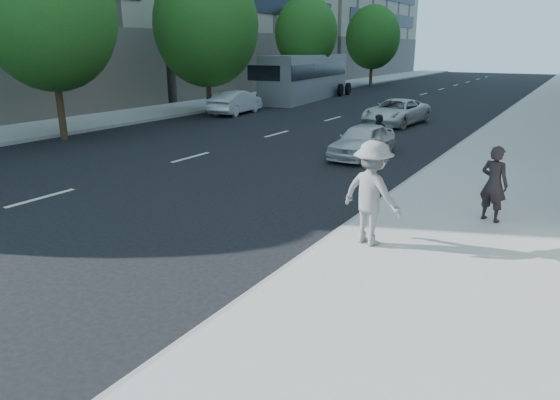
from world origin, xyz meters
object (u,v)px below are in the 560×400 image
Objects in this scene: jogger at (372,193)px; bus at (307,77)px; white_sedan_near at (362,141)px; white_sedan_mid at (236,102)px; white_sedan_far at (396,112)px; motorcycle at (379,135)px; pedestrian_woman at (494,184)px.

jogger is 0.17× the size of bus.
white_sedan_mid is (-11.25, 7.67, 0.09)m from white_sedan_near.
white_sedan_far is at bearing 102.03° from white_sedan_near.
white_sedan_near is 0.77× the size of white_sedan_far.
bus is (-0.58, 10.00, 0.94)m from white_sedan_mid.
white_sedan_far is at bearing -48.99° from bus.
white_sedan_near is 21.28m from bus.
jogger is 1.00× the size of motorcycle.
jogger reaches higher than white_sedan_far.
white_sedan_far is 2.28× the size of motorcycle.
bus is at bearing 125.14° from white_sedan_near.
bus is at bearing 143.54° from white_sedan_far.
white_sedan_far is 0.38× the size of bus.
pedestrian_woman is at bearing -50.49° from motorcycle.
bus reaches higher than white_sedan_near.
motorcycle is (0.16, 1.29, 0.02)m from white_sedan_near.
white_sedan_far is 7.31m from motorcycle.
white_sedan_far reaches higher than white_sedan_near.
motorcycle is (-3.32, 9.34, -0.53)m from jogger.
bus is at bearing 128.27° from motorcycle.
white_sedan_near is 1.30m from motorcycle.
white_sedan_mid is 0.91× the size of white_sedan_far.
white_sedan_mid reaches higher than white_sedan_near.
pedestrian_woman reaches higher than motorcycle.
bus is (-10.24, 9.28, 0.99)m from white_sedan_far.
jogger is 9.93m from motorcycle.
white_sedan_far is at bearing -43.96° from pedestrian_woman.
white_sedan_mid is at bearing -30.86° from jogger.
jogger is 17.21m from white_sedan_far.
bus reaches higher than jogger.
white_sedan_far is (-6.85, 13.77, -0.35)m from pedestrian_woman.
white_sedan_far is (9.67, 0.72, -0.05)m from white_sedan_mid.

